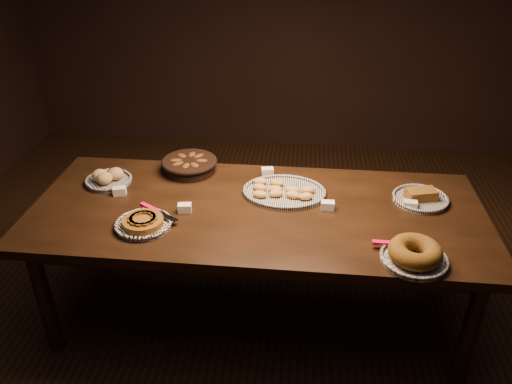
# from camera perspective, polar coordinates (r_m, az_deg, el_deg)

# --- Properties ---
(ground) EXTENTS (5.00, 5.00, 0.00)m
(ground) POSITION_cam_1_polar(r_m,az_deg,el_deg) (3.11, 0.07, -13.69)
(ground) COLOR black
(ground) RESTS_ON ground
(buffet_table) EXTENTS (2.40, 1.00, 0.75)m
(buffet_table) POSITION_cam_1_polar(r_m,az_deg,el_deg) (2.68, 0.08, -3.20)
(buffet_table) COLOR black
(buffet_table) RESTS_ON ground
(apple_tart_plate) EXTENTS (0.32, 0.32, 0.06)m
(apple_tart_plate) POSITION_cam_1_polar(r_m,az_deg,el_deg) (2.55, -12.74, -3.45)
(apple_tart_plate) COLOR white
(apple_tart_plate) RESTS_ON buffet_table
(madeleine_platter) EXTENTS (0.46, 0.37, 0.05)m
(madeleine_platter) POSITION_cam_1_polar(r_m,az_deg,el_deg) (2.77, 3.13, 0.09)
(madeleine_platter) COLOR black
(madeleine_platter) RESTS_ON buffet_table
(bundt_cake_plate) EXTENTS (0.33, 0.31, 0.10)m
(bundt_cake_plate) POSITION_cam_1_polar(r_m,az_deg,el_deg) (2.36, 17.67, -6.78)
(bundt_cake_plate) COLOR black
(bundt_cake_plate) RESTS_ON buffet_table
(croissant_basket) EXTENTS (0.36, 0.36, 0.08)m
(croissant_basket) POSITION_cam_1_polar(r_m,az_deg,el_deg) (3.02, -7.62, 3.19)
(croissant_basket) COLOR black
(croissant_basket) RESTS_ON buffet_table
(bread_roll_plate) EXTENTS (0.27, 0.27, 0.08)m
(bread_roll_plate) POSITION_cam_1_polar(r_m,az_deg,el_deg) (2.99, -16.58, 1.52)
(bread_roll_plate) COLOR white
(bread_roll_plate) RESTS_ON buffet_table
(loaf_plate) EXTENTS (0.30, 0.30, 0.07)m
(loaf_plate) POSITION_cam_1_polar(r_m,az_deg,el_deg) (2.84, 18.28, -0.61)
(loaf_plate) COLOR black
(loaf_plate) RESTS_ON buffet_table
(tent_cards) EXTENTS (1.65, 0.51, 0.04)m
(tent_cards) POSITION_cam_1_polar(r_m,az_deg,el_deg) (2.71, 0.56, -0.40)
(tent_cards) COLOR white
(tent_cards) RESTS_ON buffet_table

